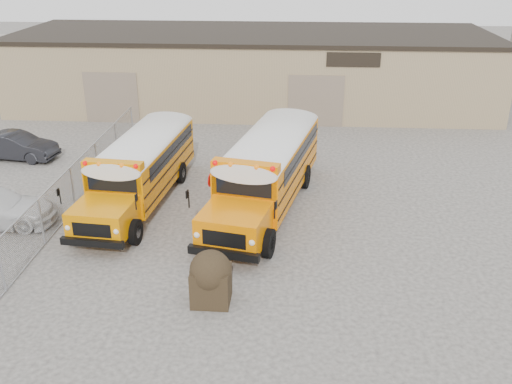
# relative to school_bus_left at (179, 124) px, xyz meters

# --- Properties ---
(ground) EXTENTS (120.00, 120.00, 0.00)m
(ground) POSITION_rel_school_bus_left_xyz_m (2.95, -9.80, -1.57)
(ground) COLOR #44403E
(ground) RESTS_ON ground
(warehouse) EXTENTS (30.20, 10.20, 4.67)m
(warehouse) POSITION_rel_school_bus_left_xyz_m (2.95, 10.19, 0.80)
(warehouse) COLOR #877353
(warehouse) RESTS_ON ground
(chainlink_fence) EXTENTS (0.07, 18.07, 1.81)m
(chainlink_fence) POSITION_rel_school_bus_left_xyz_m (-3.05, -6.80, -0.67)
(chainlink_fence) COLOR #999CA2
(chainlink_fence) RESTS_ON ground
(school_bus_left) EXTENTS (3.28, 9.44, 2.71)m
(school_bus_left) POSITION_rel_school_bus_left_xyz_m (0.00, 0.00, 0.00)
(school_bus_left) COLOR orange
(school_bus_left) RESTS_ON ground
(school_bus_right) EXTENTS (4.51, 10.35, 2.95)m
(school_bus_right) POSITION_rel_school_bus_left_xyz_m (5.98, 0.19, 0.14)
(school_bus_right) COLOR orange
(school_bus_right) RESTS_ON ground
(tarp_bundle) EXTENTS (1.25, 1.25, 1.71)m
(tarp_bundle) POSITION_rel_school_bus_left_xyz_m (3.38, -12.89, -0.69)
(tarp_bundle) COLOR black
(tarp_bundle) RESTS_ON ground
(car_dark) EXTENTS (4.20, 1.95, 1.33)m
(car_dark) POSITION_rel_school_bus_left_xyz_m (-7.97, -1.29, -0.90)
(car_dark) COLOR black
(car_dark) RESTS_ON ground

